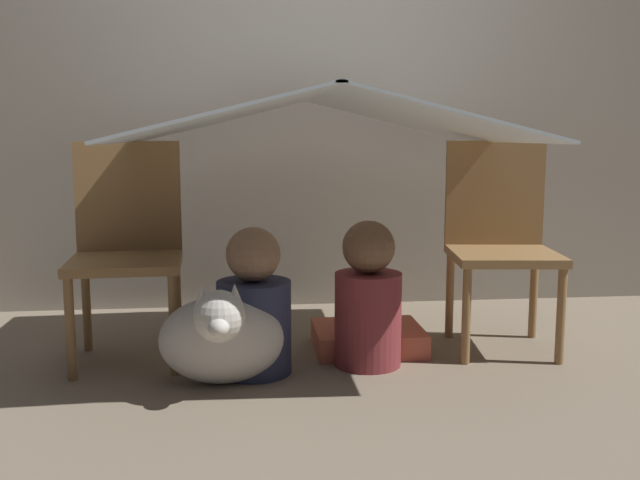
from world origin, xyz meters
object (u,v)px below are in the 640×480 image
(chair_left, at_px, (127,242))
(dog, at_px, (221,336))
(chair_right, at_px, (500,236))
(person_front, at_px, (254,310))
(person_second, at_px, (368,301))

(chair_left, bearing_deg, dog, -49.08)
(chair_left, xyz_separation_m, chair_right, (1.58, -0.00, 0.00))
(person_front, relative_size, person_second, 0.98)
(chair_left, xyz_separation_m, person_front, (0.51, -0.27, -0.23))
(chair_right, bearing_deg, person_second, -153.91)
(chair_right, distance_m, dog, 1.29)
(chair_right, bearing_deg, dog, -154.82)
(person_front, height_order, dog, person_front)
(person_second, relative_size, dog, 1.27)
(chair_left, distance_m, person_front, 0.62)
(chair_right, height_order, person_front, chair_right)
(chair_right, bearing_deg, person_front, -159.53)
(person_front, distance_m, dog, 0.19)
(chair_right, height_order, dog, chair_right)
(chair_left, distance_m, chair_right, 1.58)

